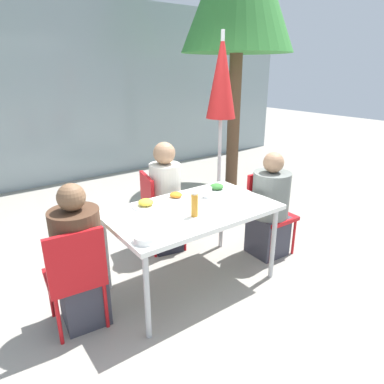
# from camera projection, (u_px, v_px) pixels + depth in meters

# --- Properties ---
(ground_plane) EXTENTS (24.00, 24.00, 0.00)m
(ground_plane) POSITION_uv_depth(u_px,v_px,m) (192.00, 282.00, 3.20)
(ground_plane) COLOR gray
(building_facade) EXTENTS (10.00, 0.20, 3.00)m
(building_facade) POSITION_uv_depth(u_px,v_px,m) (55.00, 93.00, 5.59)
(building_facade) COLOR #89999E
(building_facade) RESTS_ON ground
(dining_table) EXTENTS (1.45, 0.86, 0.75)m
(dining_table) POSITION_uv_depth(u_px,v_px,m) (192.00, 214.00, 2.96)
(dining_table) COLOR white
(dining_table) RESTS_ON ground
(chair_left) EXTENTS (0.44, 0.44, 0.86)m
(chair_left) POSITION_uv_depth(u_px,v_px,m) (76.00, 272.00, 2.47)
(chair_left) COLOR red
(chair_left) RESTS_ON ground
(person_left) EXTENTS (0.36, 0.36, 1.14)m
(person_left) POSITION_uv_depth(u_px,v_px,m) (79.00, 261.00, 2.55)
(person_left) COLOR #383842
(person_left) RESTS_ON ground
(chair_right) EXTENTS (0.41, 0.41, 0.86)m
(chair_right) POSITION_uv_depth(u_px,v_px,m) (267.00, 207.00, 3.63)
(chair_right) COLOR red
(chair_right) RESTS_ON ground
(person_right) EXTENTS (0.38, 0.38, 1.11)m
(person_right) POSITION_uv_depth(u_px,v_px,m) (270.00, 209.00, 3.54)
(person_right) COLOR #383842
(person_right) RESTS_ON ground
(chair_far) EXTENTS (0.48, 0.48, 0.86)m
(chair_far) POSITION_uv_depth(u_px,v_px,m) (157.00, 207.00, 3.64)
(chair_far) COLOR red
(chair_far) RESTS_ON ground
(person_far) EXTENTS (0.35, 0.35, 1.19)m
(person_far) POSITION_uv_depth(u_px,v_px,m) (166.00, 200.00, 3.60)
(person_far) COLOR black
(person_far) RESTS_ON ground
(closed_umbrella) EXTENTS (0.36, 0.36, 2.29)m
(closed_umbrella) POSITION_uv_depth(u_px,v_px,m) (221.00, 86.00, 3.95)
(closed_umbrella) COLOR #333333
(closed_umbrella) RESTS_ON ground
(plate_0) EXTENTS (0.21, 0.21, 0.06)m
(plate_0) POSITION_uv_depth(u_px,v_px,m) (176.00, 196.00, 3.16)
(plate_0) COLOR white
(plate_0) RESTS_ON dining_table
(plate_1) EXTENTS (0.25, 0.25, 0.07)m
(plate_1) POSITION_uv_depth(u_px,v_px,m) (217.00, 188.00, 3.37)
(plate_1) COLOR white
(plate_1) RESTS_ON dining_table
(plate_2) EXTENTS (0.24, 0.24, 0.07)m
(plate_2) POSITION_uv_depth(u_px,v_px,m) (146.00, 204.00, 2.97)
(plate_2) COLOR white
(plate_2) RESTS_ON dining_table
(bottle) EXTENTS (0.06, 0.06, 0.20)m
(bottle) POSITION_uv_depth(u_px,v_px,m) (195.00, 205.00, 2.76)
(bottle) COLOR #B7751E
(bottle) RESTS_ON dining_table
(drinking_cup) EXTENTS (0.08, 0.08, 0.10)m
(drinking_cup) POSITION_uv_depth(u_px,v_px,m) (208.00, 192.00, 3.19)
(drinking_cup) COLOR white
(drinking_cup) RESTS_ON dining_table
(salad_bowl) EXTENTS (0.17, 0.17, 0.05)m
(salad_bowl) POSITION_uv_depth(u_px,v_px,m) (146.00, 238.00, 2.38)
(salad_bowl) COLOR white
(salad_bowl) RESTS_ON dining_table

